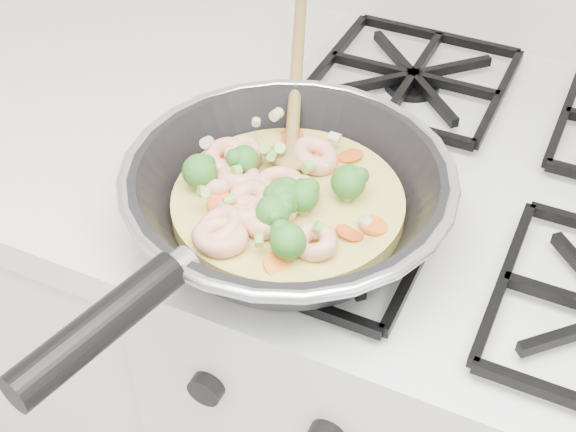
% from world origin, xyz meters
% --- Properties ---
extents(stove, '(0.60, 0.60, 0.92)m').
position_xyz_m(stove, '(0.00, 1.70, 0.46)').
color(stove, silver).
rests_on(stove, ground).
extents(counter_left, '(1.00, 0.60, 0.90)m').
position_xyz_m(counter_left, '(-0.80, 1.70, 0.45)').
color(counter_left, white).
rests_on(counter_left, ground).
extents(skillet, '(0.33, 0.64, 0.10)m').
position_xyz_m(skillet, '(-0.18, 1.53, 0.96)').
color(skillet, black).
rests_on(skillet, stove).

